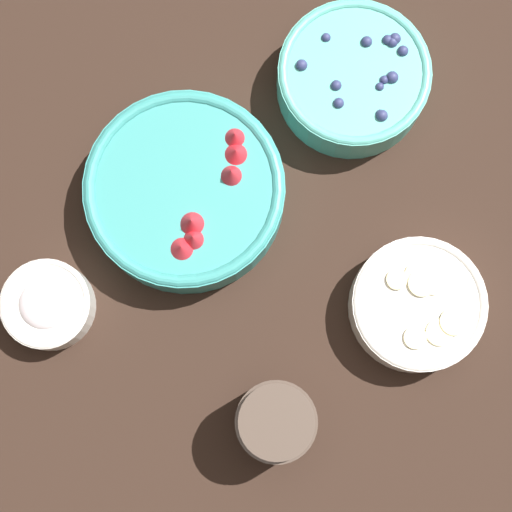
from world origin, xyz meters
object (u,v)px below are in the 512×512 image
object	(u,v)px
bowl_strawberries	(186,191)
jar_chocolate	(275,421)
bowl_cream	(47,305)
bowl_blueberries	(353,78)
bowl_bananas	(418,305)

from	to	relation	value
bowl_strawberries	jar_chocolate	size ratio (longest dim) A/B	2.45
bowl_strawberries	bowl_cream	xyz separation A→B (m)	(-0.21, 0.05, -0.01)
bowl_strawberries	jar_chocolate	world-z (taller)	jar_chocolate
bowl_strawberries	bowl_blueberries	xyz separation A→B (m)	(0.24, -0.08, -0.00)
bowl_bananas	bowl_cream	world-z (taller)	same
bowl_bananas	bowl_cream	distance (m)	0.45
bowl_bananas	bowl_strawberries	bearing A→B (deg)	100.23
bowl_strawberries	bowl_cream	bearing A→B (deg)	166.15
bowl_cream	jar_chocolate	bearing A→B (deg)	-79.91
bowl_strawberries	jar_chocolate	xyz separation A→B (m)	(-0.16, -0.25, 0.01)
bowl_bananas	jar_chocolate	distance (m)	0.22
bowl_cream	jar_chocolate	size ratio (longest dim) A/B	1.09
bowl_blueberries	bowl_cream	bearing A→B (deg)	163.81
bowl_blueberries	bowl_bananas	size ratio (longest dim) A/B	1.18
jar_chocolate	bowl_blueberries	bearing A→B (deg)	23.39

